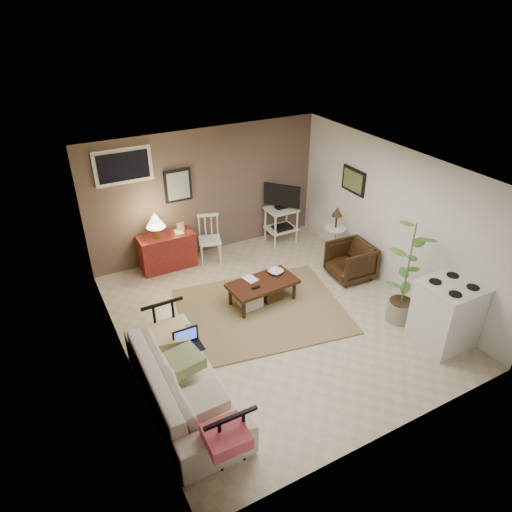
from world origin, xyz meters
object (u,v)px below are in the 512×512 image
red_console (166,248)px  tv_stand (282,212)px  potted_plant (407,271)px  coffee_table (262,291)px  side_table (336,227)px  spindle_chair (210,240)px  sofa (183,374)px  stove (446,314)px  armchair (351,259)px

red_console → tv_stand: size_ratio=0.94×
potted_plant → red_console: bearing=129.6°
coffee_table → potted_plant: potted_plant is taller
side_table → potted_plant: (-0.27, -2.05, 0.25)m
spindle_chair → tv_stand: (1.55, -0.01, 0.23)m
sofa → tv_stand: tv_stand is taller
sofa → red_console: (0.85, 3.16, -0.04)m
red_console → tv_stand: bearing=-3.0°
coffee_table → tv_stand: 2.20m
tv_stand → stove: bearing=-83.0°
coffee_table → spindle_chair: (-0.19, 1.69, 0.18)m
stove → spindle_chair: bearing=118.3°
side_table → red_console: bearing=158.5°
red_console → side_table: (2.91, -1.15, 0.25)m
side_table → stove: size_ratio=1.05×
coffee_table → sofa: size_ratio=0.51×
sofa → stove: 3.74m
coffee_table → sofa: 2.30m
stove → side_table: bearing=88.1°
spindle_chair → tv_stand: bearing=-0.2°
coffee_table → stove: 2.77m
armchair → coffee_table: bearing=-88.0°
red_console → armchair: 3.31m
spindle_chair → armchair: spindle_chair is taller
stove → tv_stand: bearing=97.0°
coffee_table → tv_stand: size_ratio=0.94×
coffee_table → tv_stand: (1.36, 1.68, 0.41)m
stove → armchair: bearing=92.0°
potted_plant → stove: (0.18, -0.67, -0.40)m
coffee_table → armchair: bearing=-1.3°
spindle_chair → tv_stand: size_ratio=0.72×
potted_plant → stove: size_ratio=1.69×
potted_plant → spindle_chair: bearing=120.8°
coffee_table → red_console: size_ratio=1.00×
sofa → armchair: 3.83m
potted_plant → sofa: bearing=179.4°
side_table → potted_plant: 2.08m
coffee_table → side_table: (1.92, 0.65, 0.42)m
coffee_table → side_table: size_ratio=1.09×
coffee_table → potted_plant: 2.26m
tv_stand → stove: (0.46, -3.75, -0.15)m
sofa → armchair: bearing=-69.9°
tv_stand → stove: size_ratio=1.22×
tv_stand → side_table: size_ratio=1.16×
spindle_chair → stove: 4.26m
tv_stand → armchair: 1.79m
sofa → red_console: size_ratio=1.94×
tv_stand → potted_plant: size_ratio=0.72×
sofa → potted_plant: size_ratio=1.32×
red_console → stove: 4.79m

